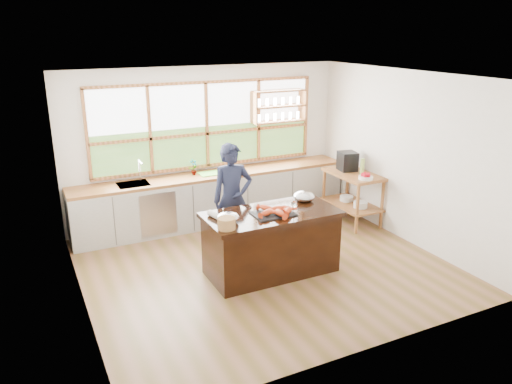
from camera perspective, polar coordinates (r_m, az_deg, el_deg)
ground_plane at (r=7.34m, az=0.99°, el=-8.44°), size 5.00×5.00×0.00m
room_shell at (r=7.20m, az=-0.63°, el=5.85°), size 5.02×4.52×2.71m
back_counter at (r=8.80m, az=-4.86°, el=-0.67°), size 4.90×0.63×0.90m
right_shelf_unit at (r=8.91m, az=11.00°, el=0.32°), size 0.62×1.10×0.90m
island at (r=6.99m, az=1.76°, el=-5.77°), size 1.85×0.90×0.90m
cook at (r=7.51m, az=-2.71°, el=-0.79°), size 0.67×0.48×1.70m
potted_plant at (r=8.57m, az=-7.16°, el=2.85°), size 0.18×0.15×0.28m
cutting_board at (r=8.65m, az=-5.21°, el=2.13°), size 0.40×0.31×0.01m
espresso_machine at (r=8.93m, az=10.41°, el=3.49°), size 0.34×0.36×0.33m
wine_bottle at (r=8.70m, az=12.05°, el=2.83°), size 0.08×0.08×0.29m
fruit_bowl at (r=8.49m, az=12.43°, el=1.72°), size 0.24×0.24×0.11m
slate_board at (r=6.75m, az=1.98°, el=-2.49°), size 0.55×0.40×0.02m
lobster_pile at (r=6.71m, az=2.27°, el=-2.15°), size 0.52×0.48×0.08m
mixing_bowl_left at (r=6.47m, az=-3.23°, el=-2.95°), size 0.29×0.29×0.14m
mixing_bowl_right at (r=7.28m, az=5.50°, el=-0.51°), size 0.31×0.31×0.15m
wine_glass at (r=6.65m, az=4.36°, el=-1.43°), size 0.08×0.08×0.22m
wicker_basket at (r=6.25m, az=-3.39°, el=-3.60°), size 0.23×0.23×0.15m
parchment_roll at (r=6.61m, az=-4.61°, el=-2.71°), size 0.14×0.31×0.08m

